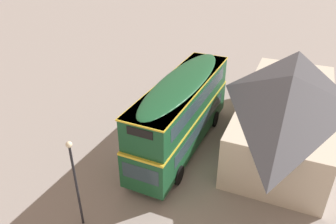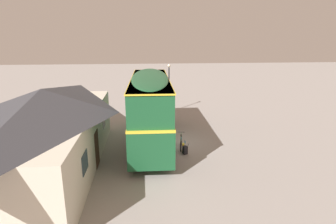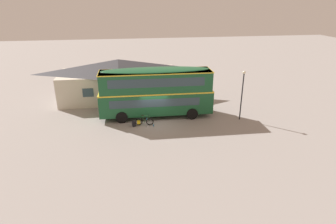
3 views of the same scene
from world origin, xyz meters
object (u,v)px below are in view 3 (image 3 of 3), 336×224
Objects in this scene: backpack_on_ground at (134,123)px; water_bottle_blue_sports at (154,125)px; street_lamp at (242,90)px; water_bottle_clear_plastic at (148,126)px; touring_bicycle at (144,122)px; double_decker_bus at (156,90)px.

backpack_on_ground is 2.43× the size of water_bottle_blue_sports.
backpack_on_ground is 10.41m from street_lamp.
street_lamp is (8.33, 0.34, 2.81)m from water_bottle_blue_sports.
water_bottle_clear_plastic is 0.05× the size of street_lamp.
water_bottle_clear_plastic is at bearing -59.25° from touring_bicycle.
backpack_on_ground is at bearing 171.32° from water_bottle_blue_sports.
touring_bicycle is 7.81× the size of water_bottle_clear_plastic.
street_lamp reaches higher than backpack_on_ground.
double_decker_bus reaches higher than backpack_on_ground.
backpack_on_ground is at bearing -179.58° from street_lamp.
water_bottle_blue_sports is 8.79m from street_lamp.
backpack_on_ground reaches higher than water_bottle_clear_plastic.
street_lamp is (10.07, 0.07, 2.62)m from backpack_on_ground.
touring_bicycle is 0.70m from water_bottle_clear_plastic.
double_decker_bus is 49.71× the size of water_bottle_clear_plastic.
touring_bicycle is 9.54m from street_lamp.
touring_bicycle reaches higher than water_bottle_clear_plastic.
water_bottle_blue_sports is at bearing -8.68° from backpack_on_ground.
street_lamp reaches higher than touring_bicycle.
backpack_on_ground is 1.30m from water_bottle_clear_plastic.
street_lamp is at bearing -14.61° from double_decker_bus.
touring_bicycle is at bearing -125.44° from double_decker_bus.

